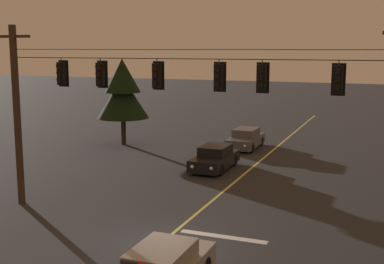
{
  "coord_description": "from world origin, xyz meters",
  "views": [
    {
      "loc": [
        7.54,
        -15.84,
        7.03
      ],
      "look_at": [
        0.0,
        3.15,
        3.63
      ],
      "focal_mm": 47.62,
      "sensor_mm": 36.0,
      "label": 1
    }
  ],
  "objects_px": {
    "traffic_light_leftmost": "(61,73)",
    "tree_verge_far": "(123,91)",
    "traffic_light_left_inner": "(100,74)",
    "traffic_light_rightmost": "(262,78)",
    "traffic_light_centre": "(157,76)",
    "traffic_light_far_right": "(338,80)",
    "car_oncoming_lead": "(215,158)",
    "traffic_light_right_inner": "(219,77)",
    "car_oncoming_trailing": "(246,139)"
  },
  "relations": [
    {
      "from": "traffic_light_leftmost",
      "to": "traffic_light_far_right",
      "type": "distance_m",
      "value": 11.27
    },
    {
      "from": "traffic_light_leftmost",
      "to": "traffic_light_rightmost",
      "type": "xyz_separation_m",
      "value": [
        8.62,
        0.0,
        0.0
      ]
    },
    {
      "from": "traffic_light_far_right",
      "to": "car_oncoming_lead",
      "type": "xyz_separation_m",
      "value": [
        -7.71,
        9.56,
        -5.31
      ]
    },
    {
      "from": "traffic_light_centre",
      "to": "traffic_light_far_right",
      "type": "bearing_deg",
      "value": 0.0
    },
    {
      "from": "traffic_light_far_right",
      "to": "car_oncoming_lead",
      "type": "distance_m",
      "value": 13.37
    },
    {
      "from": "traffic_light_left_inner",
      "to": "traffic_light_right_inner",
      "type": "distance_m",
      "value": 5.08
    },
    {
      "from": "traffic_light_right_inner",
      "to": "car_oncoming_lead",
      "type": "xyz_separation_m",
      "value": [
        -3.42,
        9.56,
        -5.31
      ]
    },
    {
      "from": "traffic_light_centre",
      "to": "car_oncoming_trailing",
      "type": "relative_size",
      "value": 0.28
    },
    {
      "from": "traffic_light_left_inner",
      "to": "car_oncoming_trailing",
      "type": "bearing_deg",
      "value": 84.37
    },
    {
      "from": "car_oncoming_lead",
      "to": "tree_verge_far",
      "type": "relative_size",
      "value": 0.71
    },
    {
      "from": "traffic_light_right_inner",
      "to": "traffic_light_far_right",
      "type": "bearing_deg",
      "value": 0.0
    },
    {
      "from": "tree_verge_far",
      "to": "traffic_light_centre",
      "type": "bearing_deg",
      "value": -56.14
    },
    {
      "from": "traffic_light_left_inner",
      "to": "car_oncoming_lead",
      "type": "relative_size",
      "value": 0.28
    },
    {
      "from": "traffic_light_leftmost",
      "to": "traffic_light_left_inner",
      "type": "distance_m",
      "value": 1.9
    },
    {
      "from": "traffic_light_rightmost",
      "to": "traffic_light_centre",
      "type": "bearing_deg",
      "value": 180.0
    },
    {
      "from": "tree_verge_far",
      "to": "car_oncoming_trailing",
      "type": "bearing_deg",
      "value": 13.11
    },
    {
      "from": "tree_verge_far",
      "to": "car_oncoming_lead",
      "type": "bearing_deg",
      "value": -28.7
    },
    {
      "from": "traffic_light_far_right",
      "to": "car_oncoming_lead",
      "type": "relative_size",
      "value": 0.28
    },
    {
      "from": "traffic_light_left_inner",
      "to": "traffic_light_centre",
      "type": "height_order",
      "value": "same"
    },
    {
      "from": "traffic_light_rightmost",
      "to": "traffic_light_right_inner",
      "type": "bearing_deg",
      "value": 180.0
    },
    {
      "from": "traffic_light_centre",
      "to": "traffic_light_rightmost",
      "type": "bearing_deg",
      "value": 0.0
    },
    {
      "from": "traffic_light_leftmost",
      "to": "traffic_light_far_right",
      "type": "xyz_separation_m",
      "value": [
        11.27,
        0.0,
        0.0
      ]
    },
    {
      "from": "traffic_light_rightmost",
      "to": "car_oncoming_lead",
      "type": "height_order",
      "value": "traffic_light_rightmost"
    },
    {
      "from": "traffic_light_right_inner",
      "to": "tree_verge_far",
      "type": "xyz_separation_m",
      "value": [
        -12.16,
        14.34,
        -2.05
      ]
    },
    {
      "from": "traffic_light_left_inner",
      "to": "traffic_light_rightmost",
      "type": "xyz_separation_m",
      "value": [
        6.71,
        0.0,
        0.0
      ]
    },
    {
      "from": "traffic_light_right_inner",
      "to": "car_oncoming_lead",
      "type": "bearing_deg",
      "value": 109.7
    },
    {
      "from": "car_oncoming_lead",
      "to": "tree_verge_far",
      "type": "bearing_deg",
      "value": 151.3
    },
    {
      "from": "traffic_light_leftmost",
      "to": "tree_verge_far",
      "type": "relative_size",
      "value": 0.19
    },
    {
      "from": "traffic_light_right_inner",
      "to": "traffic_light_leftmost",
      "type": "bearing_deg",
      "value": 180.0
    },
    {
      "from": "traffic_light_centre",
      "to": "car_oncoming_lead",
      "type": "bearing_deg",
      "value": 95.31
    },
    {
      "from": "traffic_light_leftmost",
      "to": "traffic_light_rightmost",
      "type": "height_order",
      "value": "same"
    },
    {
      "from": "traffic_light_left_inner",
      "to": "car_oncoming_lead",
      "type": "height_order",
      "value": "traffic_light_left_inner"
    },
    {
      "from": "traffic_light_far_right",
      "to": "tree_verge_far",
      "type": "xyz_separation_m",
      "value": [
        -16.44,
        14.34,
        -2.05
      ]
    },
    {
      "from": "traffic_light_rightmost",
      "to": "traffic_light_far_right",
      "type": "bearing_deg",
      "value": 0.0
    },
    {
      "from": "traffic_light_leftmost",
      "to": "traffic_light_right_inner",
      "type": "xyz_separation_m",
      "value": [
        6.98,
        0.0,
        0.0
      ]
    },
    {
      "from": "traffic_light_leftmost",
      "to": "tree_verge_far",
      "type": "bearing_deg",
      "value": 109.85
    },
    {
      "from": "traffic_light_far_right",
      "to": "traffic_light_centre",
      "type": "bearing_deg",
      "value": 180.0
    },
    {
      "from": "traffic_light_right_inner",
      "to": "car_oncoming_lead",
      "type": "relative_size",
      "value": 0.28
    },
    {
      "from": "traffic_light_leftmost",
      "to": "tree_verge_far",
      "type": "distance_m",
      "value": 15.38
    },
    {
      "from": "traffic_light_centre",
      "to": "traffic_light_rightmost",
      "type": "xyz_separation_m",
      "value": [
        4.17,
        0.0,
        0.0
      ]
    },
    {
      "from": "traffic_light_right_inner",
      "to": "traffic_light_rightmost",
      "type": "bearing_deg",
      "value": 0.0
    },
    {
      "from": "traffic_light_left_inner",
      "to": "traffic_light_far_right",
      "type": "height_order",
      "value": "same"
    },
    {
      "from": "traffic_light_centre",
      "to": "car_oncoming_lead",
      "type": "height_order",
      "value": "traffic_light_centre"
    },
    {
      "from": "traffic_light_left_inner",
      "to": "traffic_light_rightmost",
      "type": "distance_m",
      "value": 6.71
    },
    {
      "from": "traffic_light_far_right",
      "to": "car_oncoming_lead",
      "type": "height_order",
      "value": "traffic_light_far_right"
    },
    {
      "from": "traffic_light_leftmost",
      "to": "traffic_light_left_inner",
      "type": "bearing_deg",
      "value": 0.0
    },
    {
      "from": "traffic_light_left_inner",
      "to": "traffic_light_leftmost",
      "type": "bearing_deg",
      "value": 180.0
    },
    {
      "from": "traffic_light_leftmost",
      "to": "traffic_light_right_inner",
      "type": "bearing_deg",
      "value": 0.0
    },
    {
      "from": "traffic_light_left_inner",
      "to": "tree_verge_far",
      "type": "bearing_deg",
      "value": 116.27
    },
    {
      "from": "traffic_light_centre",
      "to": "traffic_light_rightmost",
      "type": "height_order",
      "value": "same"
    }
  ]
}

